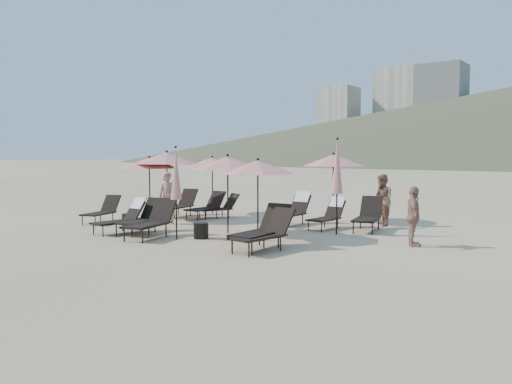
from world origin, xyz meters
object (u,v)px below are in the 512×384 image
Objects in this scene: umbrella_closed_0 at (176,174)px; side_table_0 at (128,221)px; lounger_9 at (293,209)px; lounger_7 at (207,206)px; beachgoer_a at (168,198)px; lounger_2 at (142,217)px; umbrella_open_2 at (258,167)px; lounger_6 at (180,204)px; umbrella_closed_1 at (337,167)px; lounger_0 at (102,210)px; side_table_1 at (201,231)px; lounger_4 at (263,228)px; beachgoer_b at (382,200)px; umbrella_open_5 at (149,163)px; umbrella_open_3 at (212,162)px; umbrella_open_4 at (333,160)px; umbrella_open_1 at (228,163)px; lounger_11 at (368,215)px; umbrella_open_0 at (167,158)px; lounger_5 at (265,232)px; beachgoer_c at (413,216)px; lounger_3 at (152,220)px; lounger_1 at (123,216)px; lounger_10 at (329,214)px; lounger_8 at (220,207)px.

umbrella_closed_0 is 3.28m from side_table_0.
side_table_0 is (-3.72, -3.94, -0.29)m from lounger_9.
beachgoer_a reaches higher than lounger_7.
umbrella_open_2 is (3.40, 1.28, 1.52)m from lounger_2.
lounger_6 is 0.66× the size of umbrella_closed_1.
lounger_7 is at bearing 38.50° from lounger_0.
lounger_2 reaches higher than side_table_1.
lounger_2 is 0.99× the size of lounger_4.
beachgoer_b is at bearing 3.18° from lounger_6.
umbrella_open_5 reaches higher than lounger_4.
umbrella_open_4 is (5.02, 0.84, 0.10)m from umbrella_open_3.
lounger_2 is 3.05m from umbrella_open_1.
lounger_11 is at bearing -34.90° from umbrella_open_4.
umbrella_open_0 is 0.89× the size of umbrella_closed_1.
umbrella_open_0 reaches higher than lounger_11.
side_table_1 is at bearing 47.77° from umbrella_closed_0.
umbrella_closed_0 is at bearing -172.26° from lounger_5.
umbrella_open_3 is (-3.91, 3.57, -0.03)m from umbrella_open_1.
lounger_7 is 3.55m from lounger_9.
umbrella_open_5 reaches higher than beachgoer_c.
umbrella_open_3 is at bearing 78.58° from umbrella_open_5.
umbrella_open_3 is (-5.23, 3.83, 0.07)m from umbrella_open_2.
lounger_9 reaches higher than lounger_3.
lounger_6 reaches higher than lounger_7.
lounger_1 is at bearing -176.73° from lounger_4.
lounger_9 is 0.73× the size of umbrella_open_4.
lounger_5 is 0.78× the size of umbrella_open_5.
lounger_10 is at bearing -65.17° from umbrella_open_4.
lounger_6 reaches higher than side_table_1.
lounger_7 reaches higher than side_table_1.
umbrella_open_0 is 4.03m from umbrella_open_1.
side_table_1 is 0.29× the size of beachgoer_c.
umbrella_open_2 is at bearing 81.56° from beachgoer_c.
lounger_4 is at bearing -67.57° from beachgoer_a.
umbrella_open_5 is 1.51× the size of beachgoer_c.
lounger_1 is at bearing -120.65° from umbrella_open_4.
lounger_5 is 1.06× the size of beachgoer_b.
umbrella_closed_0 is at bearing -67.80° from beachgoer_b.
beachgoer_a is at bearing 67.19° from beachgoer_c.
lounger_3 is 4.84m from lounger_8.
umbrella_closed_1 reaches higher than side_table_1.
umbrella_open_2 reaches higher than side_table_1.
beachgoer_b is at bearing 62.03° from side_table_1.
lounger_10 is (6.20, 0.53, -0.00)m from lounger_6.
lounger_3 is 7.52m from beachgoer_b.
beachgoer_a reaches higher than lounger_10.
lounger_4 is at bearing -21.66° from umbrella_open_0.
umbrella_open_4 is 0.86× the size of umbrella_closed_1.
lounger_1 is at bearing -85.88° from lounger_7.
lounger_7 is 3.72× the size of side_table_0.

